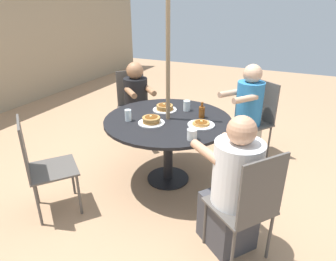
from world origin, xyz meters
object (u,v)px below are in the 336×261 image
object	(u,v)px
pancake_plate_b	(201,124)
patio_chair_south	(41,163)
patio_table	(168,127)
patio_chair_west	(249,203)
coffee_cup	(192,134)
drinking_glass_a	(187,106)
pancake_plate_a	(151,121)
patio_chair_north	(257,115)
pancake_plate_c	(165,108)
diner_north	(246,116)
diner_east	(137,106)
drinking_glass_b	(128,115)
syrup_bottle	(202,112)
patio_chair_east	(133,101)
diner_west	(233,191)

from	to	relation	value
pancake_plate_b	patio_chair_south	bearing A→B (deg)	129.90
patio_table	patio_chair_west	bearing A→B (deg)	-127.62
coffee_cup	drinking_glass_a	world-z (taller)	drinking_glass_a
patio_chair_south	pancake_plate_b	world-z (taller)	patio_chair_south
patio_chair_south	drinking_glass_a	xyz separation A→B (m)	(1.27, -0.85, 0.25)
patio_table	drinking_glass_a	world-z (taller)	drinking_glass_a
pancake_plate_a	coffee_cup	size ratio (longest dim) A/B	2.70
patio_chair_north	pancake_plate_c	size ratio (longest dim) A/B	3.58
diner_north	patio_chair_north	bearing A→B (deg)	-90.00
diner_north	diner_east	size ratio (longest dim) A/B	1.07
drinking_glass_b	patio_chair_north	bearing A→B (deg)	-41.12
syrup_bottle	coffee_cup	distance (m)	0.53
drinking_glass_b	drinking_glass_a	bearing A→B (deg)	-38.74
patio_chair_east	syrup_bottle	distance (m)	1.41
patio_chair_south	coffee_cup	xyz separation A→B (m)	(0.62, -1.17, 0.24)
diner_north	drinking_glass_b	size ratio (longest dim) A/B	10.17
pancake_plate_a	pancake_plate_b	size ratio (longest dim) A/B	1.00
syrup_bottle	coffee_cup	bearing A→B (deg)	-169.66
patio_table	patio_chair_west	size ratio (longest dim) A/B	1.39
pancake_plate_c	drinking_glass_b	xyz separation A→B (m)	(-0.42, 0.20, 0.03)
patio_chair_east	patio_chair_south	bearing A→B (deg)	46.57
patio_chair_west	drinking_glass_a	distance (m)	1.41
pancake_plate_c	pancake_plate_b	bearing A→B (deg)	-114.50
diner_west	coffee_cup	size ratio (longest dim) A/B	11.69
patio_chair_south	drinking_glass_a	distance (m)	1.55
patio_chair_south	pancake_plate_a	xyz separation A→B (m)	(0.79, -0.68, 0.23)
pancake_plate_c	drinking_glass_b	bearing A→B (deg)	154.91
patio_chair_east	patio_chair_south	distance (m)	1.80
diner_north	syrup_bottle	size ratio (longest dim) A/B	7.06
pancake_plate_a	syrup_bottle	xyz separation A→B (m)	(0.35, -0.39, 0.03)
patio_chair_east	pancake_plate_a	world-z (taller)	patio_chair_east
diner_west	pancake_plate_a	size ratio (longest dim) A/B	4.32
pancake_plate_a	pancake_plate_c	size ratio (longest dim) A/B	1.00
patio_chair_south	coffee_cup	bearing A→B (deg)	66.50
patio_chair_north	syrup_bottle	xyz separation A→B (m)	(-0.83, 0.43, 0.26)
patio_chair_west	pancake_plate_a	world-z (taller)	patio_chair_west
patio_chair_north	drinking_glass_a	xyz separation A→B (m)	(-0.70, 0.65, 0.25)
pancake_plate_a	pancake_plate_b	bearing A→B (deg)	-70.52
patio_chair_south	pancake_plate_a	size ratio (longest dim) A/B	3.58
diner_west	syrup_bottle	size ratio (longest dim) A/B	6.83
diner_east	coffee_cup	distance (m)	1.61
diner_east	pancake_plate_b	world-z (taller)	diner_east
patio_chair_south	pancake_plate_c	bearing A→B (deg)	100.19
patio_chair_north	diner_north	xyz separation A→B (m)	(-0.14, 0.10, 0.02)
syrup_bottle	patio_table	bearing A→B (deg)	120.51
patio_table	pancake_plate_a	size ratio (longest dim) A/B	4.99
pancake_plate_c	drinking_glass_a	distance (m)	0.24
patio_chair_north	diner_north	distance (m)	0.17
diner_east	patio_table	bearing A→B (deg)	90.00
pancake_plate_a	drinking_glass_a	distance (m)	0.51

